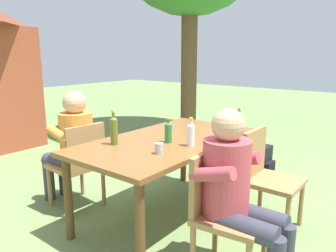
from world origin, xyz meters
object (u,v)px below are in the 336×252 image
at_px(chair_near_right, 266,173).
at_px(person_in_plaid_shirt, 72,143).
at_px(chair_far_left, 80,162).
at_px(bottle_green, 168,132).
at_px(dining_table, 168,148).
at_px(bottle_amber, 239,121).
at_px(chair_near_left, 220,207).
at_px(backpack_by_near_side, 263,162).
at_px(bottle_clear, 191,134).
at_px(bottle_olive, 114,130).
at_px(cup_steel, 159,148).
at_px(cup_white, 232,124).
at_px(person_in_white_shirt, 236,188).

xyz_separation_m(chair_near_right, person_in_plaid_shirt, (-0.81, 1.67, 0.17)).
height_order(chair_far_left, chair_near_right, same).
bearing_deg(bottle_green, chair_far_left, 110.06).
height_order(dining_table, bottle_amber, bottle_amber).
bearing_deg(dining_table, bottle_amber, -28.09).
bearing_deg(dining_table, chair_near_left, -117.87).
xyz_separation_m(person_in_plaid_shirt, backpack_by_near_side, (1.93, -1.20, -0.47)).
relative_size(person_in_plaid_shirt, bottle_amber, 4.96).
bearing_deg(bottle_amber, backpack_by_near_side, 3.54).
distance_m(dining_table, backpack_by_near_side, 1.64).
relative_size(bottle_clear, bottle_olive, 0.80).
xyz_separation_m(bottle_green, backpack_by_near_side, (1.63, -0.23, -0.67)).
bearing_deg(cup_steel, cup_white, -1.92).
xyz_separation_m(chair_far_left, cup_white, (1.16, -1.04, 0.32)).
height_order(dining_table, backpack_by_near_side, dining_table).
bearing_deg(chair_far_left, cup_steel, -89.31).
bearing_deg(dining_table, cup_white, -19.22).
xyz_separation_m(chair_near_left, bottle_green, (0.32, 0.70, 0.37)).
bearing_deg(person_in_plaid_shirt, chair_near_right, -64.21).
xyz_separation_m(person_in_plaid_shirt, cup_white, (1.15, -1.15, 0.15)).
height_order(person_in_white_shirt, bottle_amber, person_in_white_shirt).
bearing_deg(chair_near_left, bottle_green, 65.68).
relative_size(person_in_white_shirt, person_in_plaid_shirt, 1.00).
bearing_deg(chair_far_left, person_in_white_shirt, -89.83).
bearing_deg(bottle_green, cup_white, -12.26).
bearing_deg(chair_near_left, bottle_clear, 54.54).
bearing_deg(person_in_plaid_shirt, backpack_by_near_side, -31.82).
height_order(dining_table, chair_near_right, chair_near_right).
distance_m(person_in_white_shirt, person_in_plaid_shirt, 1.78).
xyz_separation_m(dining_table, bottle_amber, (0.68, -0.36, 0.19)).
height_order(person_in_plaid_shirt, bottle_olive, person_in_plaid_shirt).
distance_m(chair_near_left, person_in_white_shirt, 0.20).
bearing_deg(chair_near_left, bottle_olive, 91.07).
xyz_separation_m(chair_near_left, bottle_amber, (1.09, 0.42, 0.37)).
bearing_deg(person_in_plaid_shirt, chair_near_left, -90.32).
distance_m(chair_near_right, person_in_white_shirt, 0.83).
bearing_deg(cup_steel, dining_table, 29.35).
relative_size(dining_table, bottle_olive, 5.90).
xyz_separation_m(bottle_green, cup_white, (0.84, -0.18, -0.05)).
relative_size(bottle_olive, cup_white, 3.17).
distance_m(dining_table, person_in_white_shirt, 0.98).
bearing_deg(bottle_olive, person_in_white_shirt, -88.56).
relative_size(bottle_olive, bottle_green, 1.35).
height_order(chair_near_left, backpack_by_near_side, chair_near_left).
height_order(person_in_plaid_shirt, bottle_green, person_in_plaid_shirt).
bearing_deg(dining_table, person_in_plaid_shirt, 114.40).
distance_m(person_in_white_shirt, bottle_green, 0.89).
distance_m(chair_far_left, bottle_clear, 1.19).
bearing_deg(dining_table, person_in_white_shirt, -114.40).
xyz_separation_m(bottle_clear, bottle_green, (-0.03, 0.22, -0.01)).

